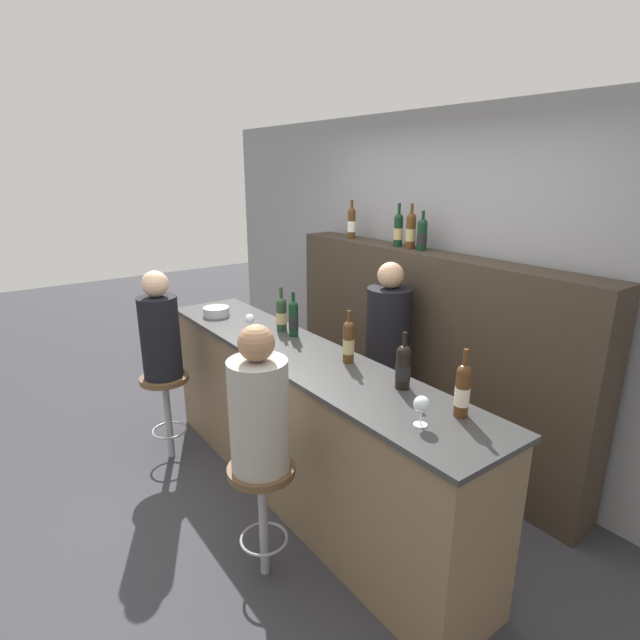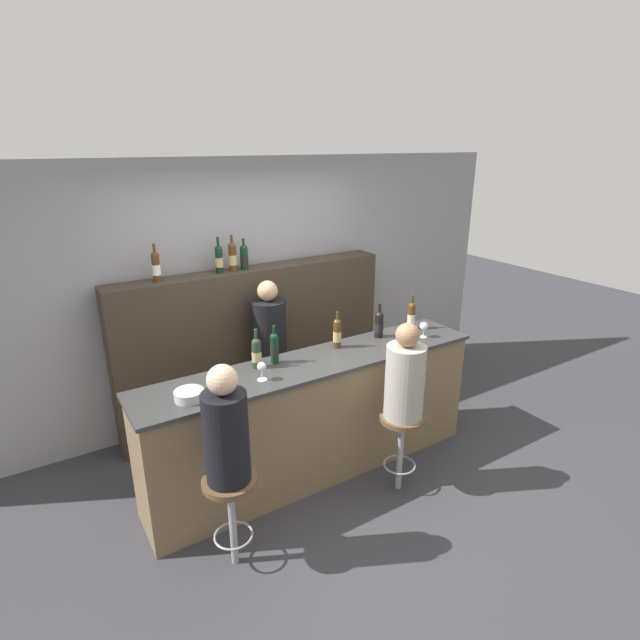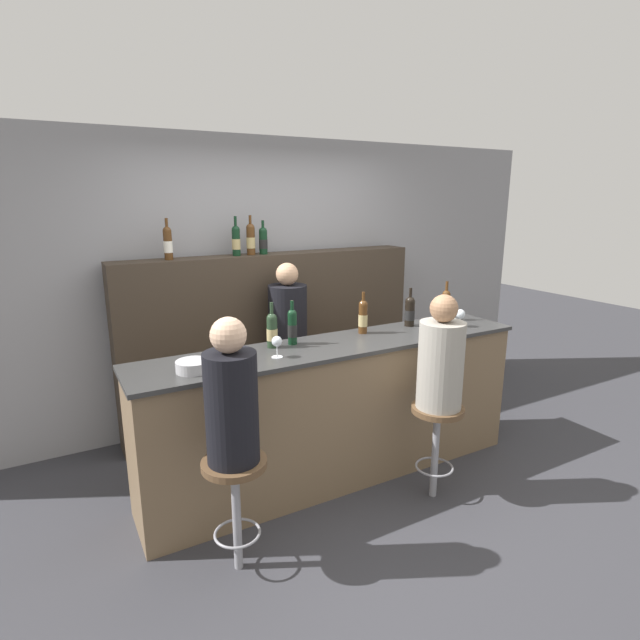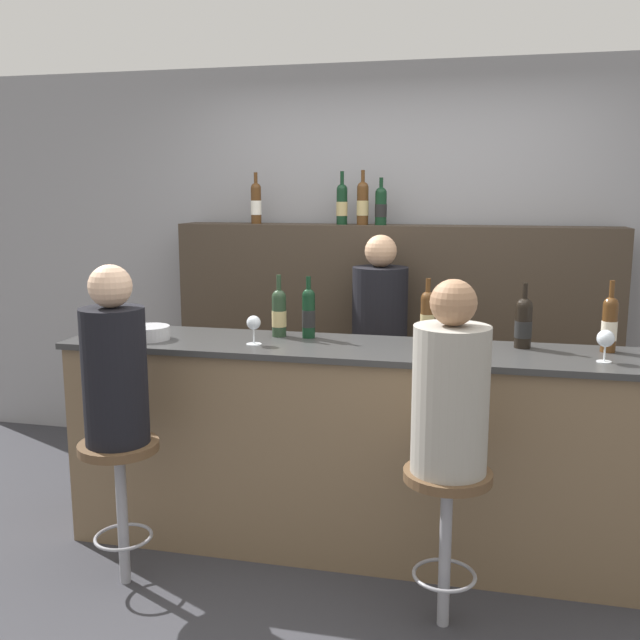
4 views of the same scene
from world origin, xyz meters
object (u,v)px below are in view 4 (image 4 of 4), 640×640
Objects in this scene: wine_bottle_counter_4 at (610,324)px; bar_stool_right at (447,506)px; wine_bottle_backbar_1 at (342,204)px; wine_bottle_counter_1 at (309,312)px; guest_seated_left at (114,366)px; wine_bottle_counter_0 at (279,312)px; wine_glass_0 at (254,324)px; wine_bottle_backbar_0 at (256,203)px; wine_bottle_counter_3 at (523,322)px; wine_glass_1 at (606,339)px; bartender at (379,374)px; wine_bottle_backbar_3 at (381,206)px; metal_bowl at (149,333)px; bar_stool_left at (120,474)px; wine_bottle_counter_2 at (427,317)px; wine_bottle_backbar_2 at (363,203)px; guest_seated_right at (450,390)px.

wine_bottle_counter_4 is 0.49× the size of bar_stool_right.
wine_bottle_backbar_1 reaches higher than bar_stool_right.
wine_bottle_counter_1 is 1.01m from guest_seated_left.
wine_glass_0 is (-0.06, -0.22, -0.02)m from wine_bottle_counter_0.
wine_bottle_counter_4 is 2.34m from wine_bottle_backbar_0.
wine_glass_1 is at bearing -33.30° from wine_bottle_counter_3.
wine_bottle_counter_0 is 0.47× the size of bar_stool_right.
bar_stool_right is (0.78, -1.71, -1.18)m from wine_bottle_backbar_1.
wine_bottle_counter_3 is at bearing -42.74° from wine_bottle_backbar_1.
wine_glass_0 is at bearing -72.79° from wine_bottle_backbar_0.
wine_glass_0 is at bearing 44.88° from guest_seated_left.
wine_bottle_counter_0 is 0.96× the size of wine_bottle_backbar_1.
bartender reaches higher than wine_bottle_counter_4.
metal_bowl is at bearing -128.95° from wine_bottle_backbar_3.
wine_bottle_backbar_0 is 0.48× the size of bar_stool_left.
bar_stool_left is at bearing -93.55° from wine_bottle_backbar_0.
wine_bottle_counter_0 is 1.22m from wine_bottle_backbar_0.
wine_bottle_counter_3 is 1.53× the size of metal_bowl.
wine_bottle_counter_4 is (1.60, 0.00, 0.01)m from wine_bottle_counter_0.
bar_stool_right is (0.15, -0.70, -0.66)m from wine_bottle_counter_2.
wine_bottle_backbar_1 is at bearing 130.23° from bartender.
wine_glass_0 is at bearing -98.81° from wine_bottle_backbar_1.
wine_glass_0 is at bearing 0.20° from metal_bowl.
wine_bottle_backbar_0 reaches higher than metal_bowl.
wine_bottle_counter_1 is 0.93× the size of wine_bottle_backbar_2.
wine_bottle_counter_2 is 0.21× the size of bartender.
wine_bottle_backbar_0 is at bearing 180.00° from wine_bottle_backbar_3.
wine_glass_0 is at bearing -109.67° from wine_bottle_backbar_3.
guest_seated_right reaches higher than bar_stool_left.
bar_stool_left is 0.51m from guest_seated_left.
guest_seated_left is at bearing -158.20° from wine_bottle_counter_3.
wine_bottle_backbar_3 is at bearing 0.00° from wine_bottle_backbar_1.
bartender reaches higher than wine_bottle_counter_2.
guest_seated_right reaches higher than metal_bowl.
wine_glass_0 is 0.70× the size of metal_bowl.
wine_bottle_backbar_0 is 0.99× the size of wine_bottle_backbar_1.
wine_bottle_counter_4 is 1.18m from bar_stool_right.
wine_bottle_backbar_0 is 0.21× the size of bartender.
wine_bottle_counter_0 is 1.17m from wine_bottle_backbar_2.
metal_bowl is at bearing 98.10° from guest_seated_left.
wine_bottle_counter_1 is 2.20× the size of wine_glass_0.
bartender is at bearing -64.54° from wine_bottle_backbar_2.
wine_glass_1 is (1.39, -0.22, -0.03)m from wine_bottle_counter_1.
wine_bottle_backbar_2 is 1.39m from wine_glass_0.
wine_bottle_counter_1 is 1.29m from wine_bottle_backbar_0.
wine_bottle_backbar_0 is 0.41× the size of guest_seated_left.
bar_stool_left is 1.54m from guest_seated_right.
wine_bottle_counter_2 is 0.98× the size of wine_bottle_backbar_0.
wine_bottle_counter_1 is at bearing -180.00° from wine_bottle_counter_3.
guest_seated_left is at bearing -81.90° from metal_bowl.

